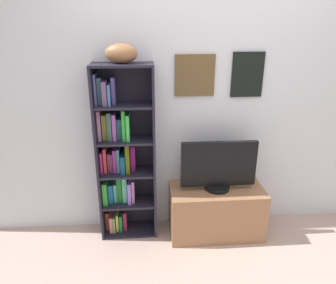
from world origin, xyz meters
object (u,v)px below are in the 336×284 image
(bookshelf, at_px, (121,156))
(football, at_px, (121,53))
(television, at_px, (219,167))
(tv_stand, at_px, (216,211))

(bookshelf, relative_size, football, 6.08)
(football, bearing_deg, bookshelf, 146.54)
(bookshelf, xyz_separation_m, football, (0.05, -0.03, 0.88))
(football, distance_m, television, 1.26)
(television, bearing_deg, tv_stand, -90.00)
(football, relative_size, television, 0.39)
(tv_stand, relative_size, television, 1.27)
(football, height_order, television, football)
(tv_stand, height_order, television, television)
(bookshelf, height_order, television, bookshelf)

